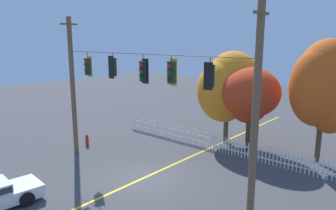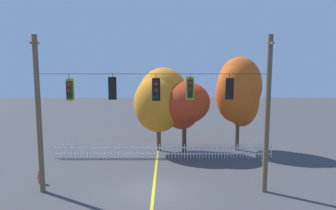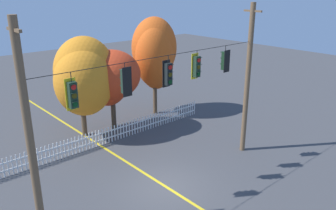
{
  "view_description": "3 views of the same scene",
  "coord_description": "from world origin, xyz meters",
  "px_view_note": "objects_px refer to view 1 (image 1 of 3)",
  "views": [
    {
      "loc": [
        11.17,
        -10.85,
        7.13
      ],
      "look_at": [
        0.66,
        1.26,
        3.83
      ],
      "focal_mm": 33.92,
      "sensor_mm": 36.0,
      "label": 1
    },
    {
      "loc": [
        0.8,
        -18.44,
        7.62
      ],
      "look_at": [
        0.74,
        0.94,
        4.68
      ],
      "focal_mm": 37.7,
      "sensor_mm": 36.0,
      "label": 2
    },
    {
      "loc": [
        -9.65,
        -11.13,
        9.34
      ],
      "look_at": [
        0.92,
        0.86,
        3.8
      ],
      "focal_mm": 37.09,
      "sensor_mm": 36.0,
      "label": 3
    }
  ],
  "objects_px": {
    "traffic_signal_eastbound_side": "(88,67)",
    "fire_hydrant": "(87,140)",
    "autumn_oak_far_east": "(325,86)",
    "traffic_signal_northbound_primary": "(172,72)",
    "traffic_signal_westbound_side": "(210,76)",
    "autumn_maple_near_fence": "(228,87)",
    "traffic_signal_northbound_secondary": "(113,67)",
    "autumn_maple_mid": "(249,95)",
    "traffic_signal_southbound_primary": "(143,71)"
  },
  "relations": [
    {
      "from": "traffic_signal_northbound_secondary",
      "to": "traffic_signal_eastbound_side",
      "type": "bearing_deg",
      "value": 179.52
    },
    {
      "from": "traffic_signal_eastbound_side",
      "to": "traffic_signal_northbound_primary",
      "type": "height_order",
      "value": "same"
    },
    {
      "from": "traffic_signal_eastbound_side",
      "to": "traffic_signal_westbound_side",
      "type": "bearing_deg",
      "value": -0.13
    },
    {
      "from": "traffic_signal_northbound_secondary",
      "to": "autumn_maple_near_fence",
      "type": "xyz_separation_m",
      "value": [
        2.37,
        7.99,
        -1.71
      ]
    },
    {
      "from": "traffic_signal_southbound_primary",
      "to": "autumn_maple_near_fence",
      "type": "height_order",
      "value": "traffic_signal_southbound_primary"
    },
    {
      "from": "traffic_signal_westbound_side",
      "to": "autumn_oak_far_east",
      "type": "xyz_separation_m",
      "value": [
        2.22,
        8.37,
        -1.14
      ]
    },
    {
      "from": "traffic_signal_eastbound_side",
      "to": "autumn_maple_near_fence",
      "type": "height_order",
      "value": "traffic_signal_eastbound_side"
    },
    {
      "from": "autumn_maple_mid",
      "to": "fire_hydrant",
      "type": "relative_size",
      "value": 6.85
    },
    {
      "from": "traffic_signal_eastbound_side",
      "to": "fire_hydrant",
      "type": "distance_m",
      "value": 5.83
    },
    {
      "from": "traffic_signal_northbound_secondary",
      "to": "traffic_signal_southbound_primary",
      "type": "bearing_deg",
      "value": 0.49
    },
    {
      "from": "fire_hydrant",
      "to": "traffic_signal_northbound_primary",
      "type": "bearing_deg",
      "value": -8.0
    },
    {
      "from": "traffic_signal_eastbound_side",
      "to": "autumn_maple_near_fence",
      "type": "bearing_deg",
      "value": 59.7
    },
    {
      "from": "traffic_signal_eastbound_side",
      "to": "traffic_signal_northbound_secondary",
      "type": "bearing_deg",
      "value": -0.48
    },
    {
      "from": "traffic_signal_northbound_secondary",
      "to": "traffic_signal_southbound_primary",
      "type": "distance_m",
      "value": 2.28
    },
    {
      "from": "traffic_signal_northbound_primary",
      "to": "autumn_oak_far_east",
      "type": "distance_m",
      "value": 9.45
    },
    {
      "from": "traffic_signal_northbound_primary",
      "to": "fire_hydrant",
      "type": "distance_m",
      "value": 10.2
    },
    {
      "from": "traffic_signal_northbound_secondary",
      "to": "autumn_maple_near_fence",
      "type": "height_order",
      "value": "traffic_signal_northbound_secondary"
    },
    {
      "from": "traffic_signal_northbound_secondary",
      "to": "autumn_maple_mid",
      "type": "bearing_deg",
      "value": 62.42
    },
    {
      "from": "traffic_signal_northbound_secondary",
      "to": "traffic_signal_southbound_primary",
      "type": "height_order",
      "value": "same"
    },
    {
      "from": "traffic_signal_southbound_primary",
      "to": "autumn_maple_near_fence",
      "type": "xyz_separation_m",
      "value": [
        0.09,
        7.97,
        -1.63
      ]
    },
    {
      "from": "traffic_signal_eastbound_side",
      "to": "autumn_oak_far_east",
      "type": "xyz_separation_m",
      "value": [
        10.63,
        8.35,
        -1.07
      ]
    },
    {
      "from": "autumn_oak_far_east",
      "to": "traffic_signal_northbound_secondary",
      "type": "bearing_deg",
      "value": -134.94
    },
    {
      "from": "traffic_signal_northbound_primary",
      "to": "traffic_signal_westbound_side",
      "type": "xyz_separation_m",
      "value": [
        2.06,
        -0.02,
        -0.0
      ]
    },
    {
      "from": "traffic_signal_northbound_secondary",
      "to": "autumn_oak_far_east",
      "type": "bearing_deg",
      "value": 45.06
    },
    {
      "from": "autumn_maple_mid",
      "to": "traffic_signal_eastbound_side",
      "type": "bearing_deg",
      "value": -129.32
    },
    {
      "from": "traffic_signal_eastbound_side",
      "to": "autumn_maple_mid",
      "type": "bearing_deg",
      "value": 50.68
    },
    {
      "from": "autumn_maple_mid",
      "to": "traffic_signal_northbound_primary",
      "type": "bearing_deg",
      "value": -89.87
    },
    {
      "from": "traffic_signal_northbound_primary",
      "to": "traffic_signal_northbound_secondary",
      "type": "bearing_deg",
      "value": -179.72
    },
    {
      "from": "traffic_signal_northbound_primary",
      "to": "traffic_signal_westbound_side",
      "type": "bearing_deg",
      "value": -0.53
    },
    {
      "from": "traffic_signal_northbound_secondary",
      "to": "traffic_signal_southbound_primary",
      "type": "relative_size",
      "value": 0.94
    },
    {
      "from": "traffic_signal_northbound_secondary",
      "to": "autumn_maple_mid",
      "type": "height_order",
      "value": "traffic_signal_northbound_secondary"
    },
    {
      "from": "traffic_signal_northbound_primary",
      "to": "fire_hydrant",
      "type": "relative_size",
      "value": 1.73
    },
    {
      "from": "autumn_oak_far_east",
      "to": "autumn_maple_mid",
      "type": "bearing_deg",
      "value": -171.91
    },
    {
      "from": "traffic_signal_northbound_secondary",
      "to": "autumn_maple_mid",
      "type": "xyz_separation_m",
      "value": [
        4.05,
        7.76,
        -2.07
      ]
    },
    {
      "from": "traffic_signal_eastbound_side",
      "to": "autumn_maple_near_fence",
      "type": "relative_size",
      "value": 0.22
    },
    {
      "from": "autumn_maple_near_fence",
      "to": "traffic_signal_eastbound_side",
      "type": "bearing_deg",
      "value": -120.3
    },
    {
      "from": "traffic_signal_eastbound_side",
      "to": "autumn_oak_far_east",
      "type": "height_order",
      "value": "autumn_oak_far_east"
    },
    {
      "from": "traffic_signal_eastbound_side",
      "to": "autumn_maple_mid",
      "type": "height_order",
      "value": "traffic_signal_eastbound_side"
    },
    {
      "from": "traffic_signal_northbound_secondary",
      "to": "traffic_signal_southbound_primary",
      "type": "xyz_separation_m",
      "value": [
        2.28,
        0.02,
        -0.08
      ]
    },
    {
      "from": "traffic_signal_southbound_primary",
      "to": "autumn_maple_near_fence",
      "type": "distance_m",
      "value": 8.14
    },
    {
      "from": "autumn_maple_mid",
      "to": "traffic_signal_northbound_secondary",
      "type": "bearing_deg",
      "value": -117.58
    },
    {
      "from": "traffic_signal_northbound_secondary",
      "to": "fire_hydrant",
      "type": "relative_size",
      "value": 1.69
    },
    {
      "from": "autumn_maple_mid",
      "to": "autumn_oak_far_east",
      "type": "distance_m",
      "value": 4.43
    },
    {
      "from": "traffic_signal_westbound_side",
      "to": "autumn_maple_mid",
      "type": "bearing_deg",
      "value": 104.99
    },
    {
      "from": "traffic_signal_northbound_secondary",
      "to": "traffic_signal_northbound_primary",
      "type": "relative_size",
      "value": 0.98
    },
    {
      "from": "autumn_maple_near_fence",
      "to": "autumn_maple_mid",
      "type": "distance_m",
      "value": 1.73
    },
    {
      "from": "autumn_maple_near_fence",
      "to": "autumn_oak_far_east",
      "type": "distance_m",
      "value": 6.01
    },
    {
      "from": "traffic_signal_eastbound_side",
      "to": "traffic_signal_northbound_secondary",
      "type": "relative_size",
      "value": 1.07
    },
    {
      "from": "autumn_oak_far_east",
      "to": "fire_hydrant",
      "type": "xyz_separation_m",
      "value": [
        -12.91,
        -7.13,
        -4.16
      ]
    },
    {
      "from": "traffic_signal_northbound_primary",
      "to": "fire_hydrant",
      "type": "height_order",
      "value": "traffic_signal_northbound_primary"
    }
  ]
}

